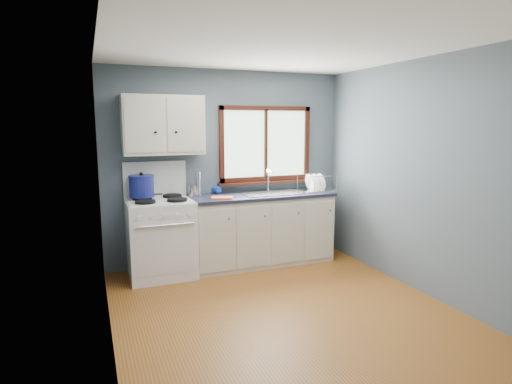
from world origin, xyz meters
name	(u,v)px	position (x,y,z in m)	size (l,w,h in m)	color
floor	(285,313)	(0.00, 0.00, -0.01)	(3.20, 3.60, 0.02)	brown
ceiling	(288,44)	(0.00, 0.00, 2.51)	(3.20, 3.60, 0.02)	white
wall_back	(227,167)	(0.00, 1.81, 1.25)	(3.20, 0.02, 2.50)	slate
wall_front	(431,229)	(0.00, -1.81, 1.25)	(3.20, 0.02, 2.50)	slate
wall_left	(103,196)	(-1.61, 0.00, 1.25)	(0.02, 3.60, 2.50)	slate
wall_right	(423,177)	(1.61, 0.00, 1.25)	(0.02, 3.60, 2.50)	slate
gas_range	(161,236)	(-0.95, 1.47, 0.49)	(0.76, 0.69, 1.36)	white
base_cabinets	(261,232)	(0.36, 1.49, 0.41)	(1.85, 0.60, 0.88)	beige
countertop	(261,195)	(0.36, 1.49, 0.90)	(1.89, 0.64, 0.04)	black
sink	(274,198)	(0.54, 1.49, 0.86)	(0.84, 0.46, 0.44)	silver
window	(266,149)	(0.54, 1.77, 1.48)	(1.36, 0.10, 1.03)	#9EC6A8
upper_cabinets	(163,125)	(-0.85, 1.63, 1.80)	(0.95, 0.35, 0.70)	beige
skillet	(143,195)	(-1.12, 1.60, 0.98)	(0.36, 0.27, 0.05)	black
stockpot	(142,186)	(-1.13, 1.60, 1.09)	(0.39, 0.39, 0.29)	navy
utensil_crock	(193,191)	(-0.51, 1.63, 0.99)	(0.13, 0.13, 0.34)	silver
thermos	(198,184)	(-0.45, 1.62, 1.07)	(0.07, 0.07, 0.31)	silver
soap_bottle	(219,184)	(-0.15, 1.70, 1.05)	(0.10, 0.10, 0.26)	#1543B4
dish_towel	(222,198)	(-0.22, 1.35, 0.93)	(0.26, 0.19, 0.02)	orange
dish_rack	(316,186)	(1.15, 1.48, 0.98)	(0.45, 0.35, 0.23)	silver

